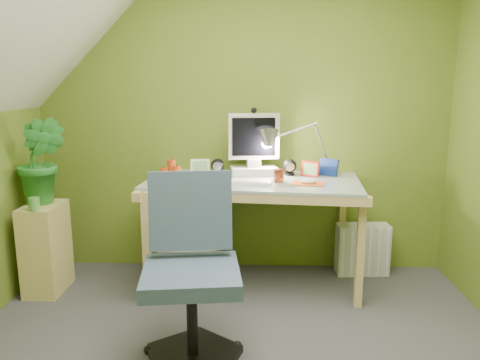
{
  "coord_description": "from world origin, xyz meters",
  "views": [
    {
      "loc": [
        0.11,
        -2.06,
        1.5
      ],
      "look_at": [
        0.0,
        1.0,
        0.85
      ],
      "focal_mm": 35.0,
      "sensor_mm": 36.0,
      "label": 1
    }
  ],
  "objects_px": {
    "desk_lamp": "(314,137)",
    "radiator": "(362,249)",
    "task_chair": "(191,271)",
    "desk": "(253,233)",
    "side_ledge": "(46,248)",
    "potted_plant": "(41,161)",
    "monitor": "(254,139)"
  },
  "relations": [
    {
      "from": "desk_lamp",
      "to": "radiator",
      "type": "relative_size",
      "value": 1.43
    },
    {
      "from": "desk_lamp",
      "to": "task_chair",
      "type": "xyz_separation_m",
      "value": [
        -0.77,
        -1.18,
        -0.58
      ]
    },
    {
      "from": "desk_lamp",
      "to": "potted_plant",
      "type": "relative_size",
      "value": 0.94
    },
    {
      "from": "side_ledge",
      "to": "radiator",
      "type": "bearing_deg",
      "value": 9.43
    },
    {
      "from": "side_ledge",
      "to": "radiator",
      "type": "xyz_separation_m",
      "value": [
        2.35,
        0.39,
        -0.12
      ]
    },
    {
      "from": "task_chair",
      "to": "desk_lamp",
      "type": "bearing_deg",
      "value": 49.76
    },
    {
      "from": "desk_lamp",
      "to": "radiator",
      "type": "height_order",
      "value": "desk_lamp"
    },
    {
      "from": "desk",
      "to": "side_ledge",
      "type": "relative_size",
      "value": 2.33
    },
    {
      "from": "potted_plant",
      "to": "radiator",
      "type": "height_order",
      "value": "potted_plant"
    },
    {
      "from": "desk",
      "to": "potted_plant",
      "type": "xyz_separation_m",
      "value": [
        -1.49,
        -0.11,
        0.55
      ]
    },
    {
      "from": "potted_plant",
      "to": "radiator",
      "type": "bearing_deg",
      "value": 8.24
    },
    {
      "from": "side_ledge",
      "to": "radiator",
      "type": "distance_m",
      "value": 2.38
    },
    {
      "from": "side_ledge",
      "to": "task_chair",
      "type": "bearing_deg",
      "value": -35.64
    },
    {
      "from": "desk",
      "to": "radiator",
      "type": "relative_size",
      "value": 3.74
    },
    {
      "from": "desk_lamp",
      "to": "potted_plant",
      "type": "bearing_deg",
      "value": 173.87
    },
    {
      "from": "desk",
      "to": "side_ledge",
      "type": "xyz_separation_m",
      "value": [
        -1.49,
        -0.16,
        -0.08
      ]
    },
    {
      "from": "desk",
      "to": "monitor",
      "type": "xyz_separation_m",
      "value": [
        0.0,
        0.18,
        0.67
      ]
    },
    {
      "from": "desk",
      "to": "desk_lamp",
      "type": "bearing_deg",
      "value": 27.4
    },
    {
      "from": "desk_lamp",
      "to": "monitor",
      "type": "bearing_deg",
      "value": 165.35
    },
    {
      "from": "monitor",
      "to": "task_chair",
      "type": "distance_m",
      "value": 1.34
    },
    {
      "from": "monitor",
      "to": "potted_plant",
      "type": "xyz_separation_m",
      "value": [
        -1.49,
        -0.29,
        -0.12
      ]
    },
    {
      "from": "desk",
      "to": "radiator",
      "type": "bearing_deg",
      "value": 20.55
    },
    {
      "from": "desk",
      "to": "radiator",
      "type": "distance_m",
      "value": 0.91
    },
    {
      "from": "radiator",
      "to": "monitor",
      "type": "bearing_deg",
      "value": -179.78
    },
    {
      "from": "side_ledge",
      "to": "task_chair",
      "type": "relative_size",
      "value": 0.62
    },
    {
      "from": "monitor",
      "to": "radiator",
      "type": "height_order",
      "value": "monitor"
    },
    {
      "from": "desk",
      "to": "side_ledge",
      "type": "distance_m",
      "value": 1.5
    },
    {
      "from": "desk",
      "to": "potted_plant",
      "type": "relative_size",
      "value": 2.45
    },
    {
      "from": "potted_plant",
      "to": "radiator",
      "type": "distance_m",
      "value": 2.49
    },
    {
      "from": "side_ledge",
      "to": "task_chair",
      "type": "xyz_separation_m",
      "value": [
        1.17,
        -0.84,
        0.2
      ]
    },
    {
      "from": "potted_plant",
      "to": "desk_lamp",
      "type": "bearing_deg",
      "value": 8.52
    },
    {
      "from": "monitor",
      "to": "potted_plant",
      "type": "height_order",
      "value": "monitor"
    }
  ]
}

